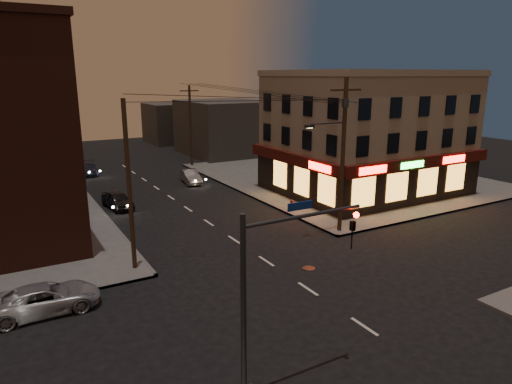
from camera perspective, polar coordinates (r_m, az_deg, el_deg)
ground at (r=23.15m, az=6.52°, el=-11.96°), size 120.00×120.00×0.00m
sidewalk_ne at (r=47.95m, az=10.54°, el=1.92°), size 24.00×28.00×0.15m
pizza_building at (r=41.62m, az=13.64°, el=7.25°), size 15.85×12.85×10.50m
bg_building_ne_a at (r=61.06m, az=-3.92°, el=8.04°), size 10.00×12.00×7.00m
bg_building_ne_b at (r=73.20m, az=-10.20°, el=8.51°), size 8.00×8.00×6.00m
utility_pole_main at (r=29.81m, az=10.67°, el=5.51°), size 4.20×0.44×10.00m
utility_pole_far at (r=52.58m, az=-8.18°, el=8.16°), size 0.26×0.26×9.00m
utility_pole_west at (r=24.44m, az=-15.57°, el=0.64°), size 0.24×0.24×9.00m
traffic_signal at (r=14.34m, az=2.11°, el=-10.73°), size 4.49×0.32×6.47m
suv_cross at (r=22.76m, az=-24.79°, el=-11.98°), size 4.62×2.15×1.28m
sedan_near at (r=37.67m, az=-16.93°, el=-0.94°), size 2.08×4.14×1.35m
sedan_mid at (r=44.91m, az=-8.20°, el=1.92°), size 1.85×4.07×1.29m
sedan_far at (r=51.55m, az=-20.16°, el=2.76°), size 2.14×4.39×1.23m
fire_hydrant at (r=35.32m, az=4.47°, el=-1.51°), size 0.36×0.36×0.79m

